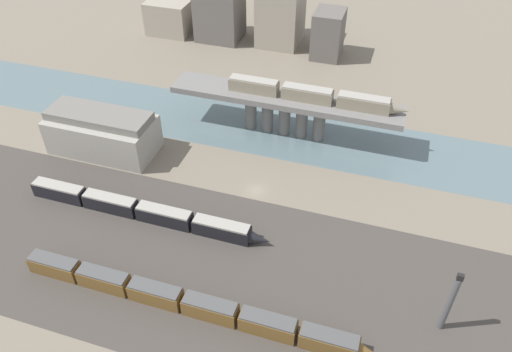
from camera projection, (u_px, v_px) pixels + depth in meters
name	position (u px, v px, depth m)	size (l,w,h in m)	color
ground_plane	(256.00, 191.00, 112.70)	(400.00, 400.00, 0.00)	#756B5B
railbed_yard	(218.00, 270.00, 95.21)	(280.00, 42.00, 0.01)	#423D38
river_water	(284.00, 132.00, 130.12)	(320.00, 22.56, 0.01)	slate
bridge	(285.00, 105.00, 124.80)	(58.36, 9.03, 10.87)	slate
train_on_bridge	(314.00, 95.00, 120.40)	(44.12, 3.19, 3.44)	gray
train_yard_near	(189.00, 303.00, 87.31)	(65.52, 3.07, 3.75)	brown
train_yard_mid	(144.00, 211.00, 105.07)	(54.49, 2.99, 3.63)	black
warehouse_building	(103.00, 132.00, 121.28)	(25.67, 12.40, 10.85)	#9E998E
signal_tower	(450.00, 303.00, 81.37)	(1.00, 1.00, 14.03)	#4C4C51
city_block_far_left	(171.00, 16.00, 174.51)	(14.87, 13.11, 11.22)	gray
city_block_left	(219.00, 9.00, 167.28)	(14.69, 12.78, 20.69)	#605B56
city_block_center	(281.00, 13.00, 164.86)	(13.70, 15.42, 20.59)	gray
city_block_right	(328.00, 34.00, 158.83)	(9.15, 11.26, 14.91)	#605B56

